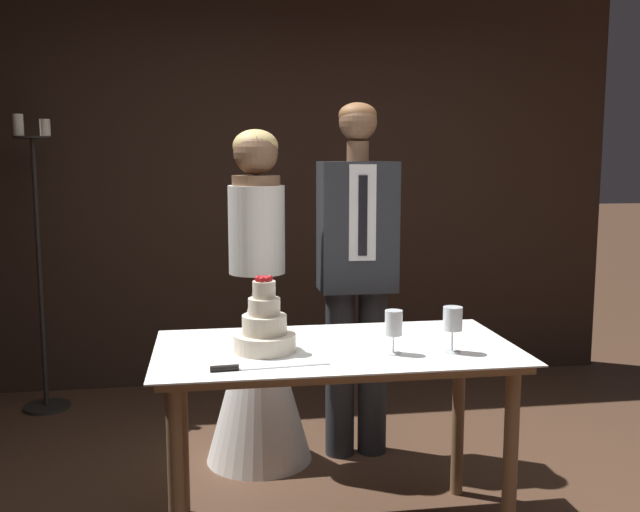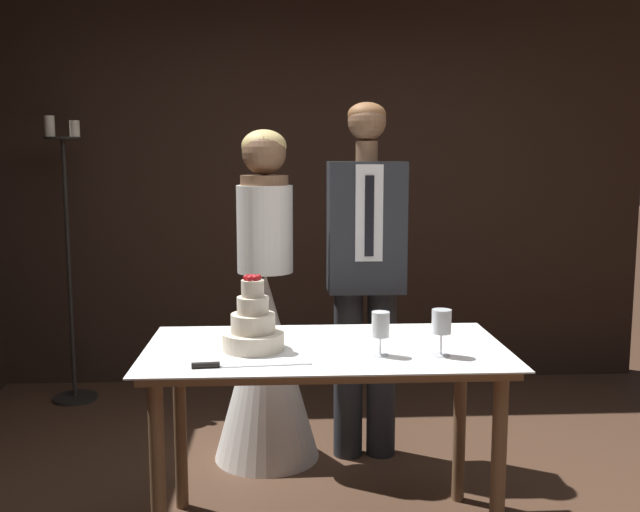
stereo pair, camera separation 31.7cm
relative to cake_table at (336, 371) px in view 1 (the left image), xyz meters
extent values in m
cube|color=black|center=(0.07, 2.17, 0.75)|extent=(4.51, 0.12, 2.90)
cylinder|color=brown|center=(-0.62, -0.29, -0.32)|extent=(0.06, 0.06, 0.76)
cylinder|color=brown|center=(0.62, -0.29, -0.32)|extent=(0.06, 0.06, 0.76)
cylinder|color=brown|center=(-0.62, 0.29, -0.32)|extent=(0.06, 0.06, 0.76)
cylinder|color=brown|center=(0.62, 0.29, -0.32)|extent=(0.06, 0.06, 0.76)
cube|color=brown|center=(0.00, 0.00, 0.07)|extent=(1.36, 0.69, 0.03)
cube|color=white|center=(0.00, 0.00, 0.10)|extent=(1.42, 0.75, 0.01)
cylinder|color=beige|center=(-0.28, -0.02, 0.13)|extent=(0.24, 0.24, 0.07)
cylinder|color=beige|center=(-0.28, -0.02, 0.20)|extent=(0.17, 0.17, 0.07)
cylinder|color=beige|center=(-0.28, -0.02, 0.27)|extent=(0.12, 0.12, 0.07)
cylinder|color=beige|center=(-0.28, -0.02, 0.34)|extent=(0.09, 0.09, 0.07)
sphere|color=red|center=(-0.26, -0.02, 0.38)|extent=(0.02, 0.02, 0.02)
sphere|color=red|center=(-0.28, -0.02, 0.38)|extent=(0.02, 0.02, 0.02)
sphere|color=red|center=(-0.29, -0.02, 0.38)|extent=(0.02, 0.02, 0.02)
sphere|color=red|center=(-0.30, -0.01, 0.38)|extent=(0.02, 0.02, 0.02)
sphere|color=red|center=(-0.31, -0.03, 0.38)|extent=(0.02, 0.02, 0.02)
sphere|color=red|center=(-0.29, -0.05, 0.38)|extent=(0.02, 0.02, 0.02)
sphere|color=red|center=(-0.27, -0.04, 0.38)|extent=(0.02, 0.02, 0.02)
cube|color=silver|center=(-0.23, -0.25, 0.10)|extent=(0.33, 0.05, 0.00)
cylinder|color=black|center=(-0.44, -0.26, 0.11)|extent=(0.10, 0.03, 0.02)
cylinder|color=silver|center=(0.20, -0.13, 0.10)|extent=(0.06, 0.06, 0.00)
cylinder|color=silver|center=(0.20, -0.13, 0.14)|extent=(0.01, 0.01, 0.07)
cylinder|color=silver|center=(0.20, -0.13, 0.22)|extent=(0.07, 0.07, 0.10)
cylinder|color=silver|center=(0.43, -0.15, 0.10)|extent=(0.07, 0.07, 0.00)
cylinder|color=silver|center=(0.43, -0.15, 0.14)|extent=(0.01, 0.01, 0.08)
cylinder|color=silver|center=(0.43, -0.15, 0.23)|extent=(0.07, 0.07, 0.09)
cylinder|color=maroon|center=(0.43, -0.15, 0.20)|extent=(0.06, 0.06, 0.02)
cone|color=white|center=(-0.25, 0.81, -0.22)|extent=(0.54, 0.54, 0.97)
cylinder|color=white|center=(-0.25, 0.81, 0.49)|extent=(0.28, 0.28, 0.44)
cylinder|color=brown|center=(-0.25, 0.81, 0.73)|extent=(0.24, 0.24, 0.05)
sphere|color=brown|center=(-0.25, 0.81, 0.86)|extent=(0.22, 0.22, 0.22)
ellipsoid|color=#D6B770|center=(-0.25, 0.83, 0.90)|extent=(0.22, 0.22, 0.16)
cylinder|color=#282B30|center=(0.17, 0.81, -0.27)|extent=(0.15, 0.15, 0.87)
cylinder|color=#282B30|center=(0.34, 0.81, -0.27)|extent=(0.15, 0.15, 0.87)
cube|color=#282B30|center=(0.25, 0.81, 0.50)|extent=(0.38, 0.24, 0.65)
cube|color=white|center=(0.25, 0.69, 0.57)|extent=(0.13, 0.01, 0.47)
cube|color=black|center=(0.25, 0.68, 0.56)|extent=(0.04, 0.01, 0.39)
cylinder|color=brown|center=(0.25, 0.81, 0.87)|extent=(0.11, 0.11, 0.10)
sphere|color=brown|center=(0.25, 0.81, 1.02)|extent=(0.19, 0.19, 0.19)
ellipsoid|color=brown|center=(0.25, 0.82, 1.05)|extent=(0.19, 0.19, 0.12)
cylinder|color=black|center=(-1.51, 1.76, -0.69)|extent=(0.28, 0.28, 0.02)
cylinder|color=black|center=(-1.51, 1.76, 0.14)|extent=(0.03, 0.03, 1.64)
cylinder|color=black|center=(-1.51, 1.76, 0.96)|extent=(0.22, 0.22, 0.01)
cylinder|color=silver|center=(-1.58, 1.76, 1.03)|extent=(0.06, 0.06, 0.13)
cylinder|color=silver|center=(-1.43, 1.76, 1.02)|extent=(0.06, 0.06, 0.10)
camera|label=1|loc=(-0.49, -2.70, 0.84)|focal=40.00mm
camera|label=2|loc=(-0.17, -2.74, 0.84)|focal=40.00mm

